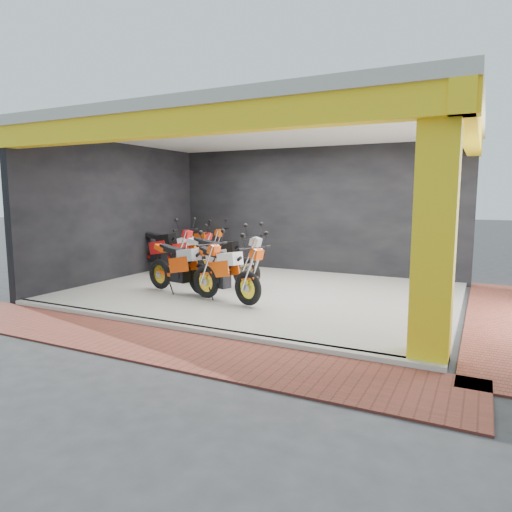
% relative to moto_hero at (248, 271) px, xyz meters
% --- Properties ---
extents(ground, '(80.00, 80.00, 0.00)m').
position_rel_moto_hero_xyz_m(ground, '(-0.38, -0.54, -0.78)').
color(ground, '#2D2D30').
rests_on(ground, ground).
extents(showroom_floor, '(8.00, 6.00, 0.10)m').
position_rel_moto_hero_xyz_m(showroom_floor, '(-0.38, 1.46, -0.73)').
color(showroom_floor, white).
rests_on(showroom_floor, ground).
extents(showroom_ceiling, '(8.40, 6.40, 0.20)m').
position_rel_moto_hero_xyz_m(showroom_ceiling, '(-0.38, 1.46, 2.82)').
color(showroom_ceiling, beige).
rests_on(showroom_ceiling, corner_column).
extents(back_wall, '(8.20, 0.20, 3.50)m').
position_rel_moto_hero_xyz_m(back_wall, '(-0.38, 4.56, 0.97)').
color(back_wall, black).
rests_on(back_wall, ground).
extents(left_wall, '(0.20, 6.20, 3.50)m').
position_rel_moto_hero_xyz_m(left_wall, '(-4.48, 1.46, 0.97)').
color(left_wall, black).
rests_on(left_wall, ground).
extents(corner_column, '(0.50, 0.50, 3.50)m').
position_rel_moto_hero_xyz_m(corner_column, '(3.37, -1.29, 0.97)').
color(corner_column, yellow).
rests_on(corner_column, ground).
extents(header_beam_front, '(8.40, 0.30, 0.40)m').
position_rel_moto_hero_xyz_m(header_beam_front, '(-0.38, -1.54, 2.52)').
color(header_beam_front, yellow).
rests_on(header_beam_front, corner_column).
extents(header_beam_right, '(0.30, 6.40, 0.40)m').
position_rel_moto_hero_xyz_m(header_beam_right, '(3.62, 1.46, 2.52)').
color(header_beam_right, yellow).
rests_on(header_beam_right, corner_column).
extents(floor_kerb, '(8.00, 0.20, 0.10)m').
position_rel_moto_hero_xyz_m(floor_kerb, '(-0.38, -1.56, -0.73)').
color(floor_kerb, white).
rests_on(floor_kerb, ground).
extents(paver_front, '(9.00, 1.40, 0.03)m').
position_rel_moto_hero_xyz_m(paver_front, '(-0.38, -2.34, -0.77)').
color(paver_front, brown).
rests_on(paver_front, ground).
extents(paver_right, '(1.40, 7.00, 0.03)m').
position_rel_moto_hero_xyz_m(paver_right, '(4.42, 1.46, -0.77)').
color(paver_right, brown).
rests_on(paver_right, ground).
extents(moto_hero, '(2.37, 1.46, 1.36)m').
position_rel_moto_hero_xyz_m(moto_hero, '(0.00, 0.00, 0.00)').
color(moto_hero, '#FE510A').
rests_on(moto_hero, showroom_floor).
extents(moto_row_a, '(2.36, 1.28, 1.36)m').
position_rel_moto_hero_xyz_m(moto_row_a, '(-1.05, 0.18, 0.00)').
color(moto_row_a, '#E44009').
rests_on(moto_row_a, showroom_floor).
extents(moto_row_b, '(2.42, 1.07, 1.44)m').
position_rel_moto_hero_xyz_m(moto_row_b, '(-0.76, 1.37, 0.04)').
color(moto_row_b, '#9FA1A6').
rests_on(moto_row_b, showroom_floor).
extents(moto_row_c, '(2.35, 1.36, 1.35)m').
position_rel_moto_hero_xyz_m(moto_row_c, '(-3.19, 3.91, -0.00)').
color(moto_row_c, '#E14D09').
rests_on(moto_row_c, showroom_floor).
extents(moto_row_d, '(2.49, 1.21, 1.46)m').
position_rel_moto_hero_xyz_m(moto_row_d, '(-3.16, 2.24, 0.05)').
color(moto_row_d, '#B51314').
rests_on(moto_row_d, showroom_floor).
extents(moto_row_e, '(2.21, 1.51, 1.27)m').
position_rel_moto_hero_xyz_m(moto_row_e, '(-3.20, 3.30, -0.05)').
color(moto_row_e, '#B31913').
rests_on(moto_row_e, showroom_floor).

